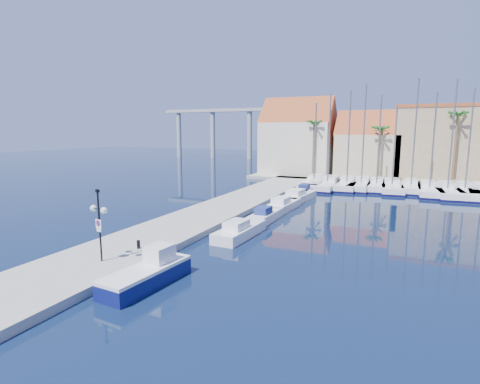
% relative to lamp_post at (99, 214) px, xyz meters
% --- Properties ---
extents(ground, '(260.00, 260.00, 0.00)m').
position_rel_lamp_post_xyz_m(ground, '(8.24, 2.43, -3.35)').
color(ground, black).
rests_on(ground, ground).
extents(quay_west, '(6.00, 77.00, 0.50)m').
position_rel_lamp_post_xyz_m(quay_west, '(-0.76, 15.93, -3.10)').
color(quay_west, gray).
rests_on(quay_west, ground).
extents(shore_north, '(54.00, 16.00, 0.50)m').
position_rel_lamp_post_xyz_m(shore_north, '(18.24, 50.43, -3.10)').
color(shore_north, gray).
rests_on(shore_north, ground).
extents(lamp_post, '(1.45, 0.64, 4.35)m').
position_rel_lamp_post_xyz_m(lamp_post, '(0.00, 0.00, 0.00)').
color(lamp_post, black).
rests_on(lamp_post, quay_west).
extents(bollard, '(0.22, 0.22, 0.56)m').
position_rel_lamp_post_xyz_m(bollard, '(0.44, 2.83, -2.58)').
color(bollard, black).
rests_on(bollard, quay_west).
extents(fishing_boat, '(2.29, 5.60, 1.91)m').
position_rel_lamp_post_xyz_m(fishing_boat, '(3.95, -0.67, -2.72)').
color(fishing_boat, '#0E1557').
rests_on(fishing_boat, ground).
extents(motorboat_west_0, '(2.20, 6.06, 1.40)m').
position_rel_lamp_post_xyz_m(motorboat_west_0, '(4.69, 9.59, -2.84)').
color(motorboat_west_0, white).
rests_on(motorboat_west_0, ground).
extents(motorboat_west_1, '(1.72, 5.05, 1.40)m').
position_rel_lamp_post_xyz_m(motorboat_west_1, '(4.73, 15.21, -2.84)').
color(motorboat_west_1, white).
rests_on(motorboat_west_1, ground).
extents(motorboat_west_2, '(2.33, 6.28, 1.40)m').
position_rel_lamp_post_xyz_m(motorboat_west_2, '(4.67, 20.63, -2.84)').
color(motorboat_west_2, white).
rests_on(motorboat_west_2, ground).
extents(motorboat_west_3, '(2.96, 7.21, 1.40)m').
position_rel_lamp_post_xyz_m(motorboat_west_3, '(4.68, 26.29, -2.84)').
color(motorboat_west_3, white).
rests_on(motorboat_west_3, ground).
extents(motorboat_west_4, '(1.70, 5.08, 1.40)m').
position_rel_lamp_post_xyz_m(motorboat_west_4, '(4.36, 31.12, -2.84)').
color(motorboat_west_4, white).
rests_on(motorboat_west_4, ground).
extents(motorboat_west_5, '(2.14, 6.31, 1.40)m').
position_rel_lamp_post_xyz_m(motorboat_west_5, '(4.81, 35.49, -2.84)').
color(motorboat_west_5, white).
rests_on(motorboat_west_5, ground).
extents(sailboat_0, '(3.05, 10.90, 12.04)m').
position_rel_lamp_post_xyz_m(sailboat_0, '(3.99, 38.28, -2.79)').
color(sailboat_0, white).
rests_on(sailboat_0, ground).
extents(sailboat_1, '(3.36, 11.61, 13.14)m').
position_rel_lamp_post_xyz_m(sailboat_1, '(6.10, 37.74, -2.78)').
color(sailboat_1, white).
rests_on(sailboat_1, ground).
extents(sailboat_2, '(3.10, 10.46, 13.54)m').
position_rel_lamp_post_xyz_m(sailboat_2, '(8.62, 38.39, -2.76)').
color(sailboat_2, white).
rests_on(sailboat_2, ground).
extents(sailboat_3, '(3.13, 10.36, 14.37)m').
position_rel_lamp_post_xyz_m(sailboat_3, '(10.57, 38.88, -2.75)').
color(sailboat_3, white).
rests_on(sailboat_3, ground).
extents(sailboat_4, '(2.76, 9.10, 12.85)m').
position_rel_lamp_post_xyz_m(sailboat_4, '(12.55, 38.73, -2.75)').
color(sailboat_4, white).
rests_on(sailboat_4, ground).
extents(sailboat_5, '(3.61, 10.58, 11.40)m').
position_rel_lamp_post_xyz_m(sailboat_5, '(14.53, 38.50, -2.79)').
color(sailboat_5, white).
rests_on(sailboat_5, ground).
extents(sailboat_6, '(2.44, 8.97, 14.75)m').
position_rel_lamp_post_xyz_m(sailboat_6, '(16.92, 39.12, -2.71)').
color(sailboat_6, white).
rests_on(sailboat_6, ground).
extents(sailboat_7, '(3.18, 10.77, 12.80)m').
position_rel_lamp_post_xyz_m(sailboat_7, '(19.07, 37.91, -2.77)').
color(sailboat_7, white).
rests_on(sailboat_7, ground).
extents(sailboat_8, '(3.99, 11.64, 14.29)m').
position_rel_lamp_post_xyz_m(sailboat_8, '(21.05, 37.75, -2.77)').
color(sailboat_8, white).
rests_on(sailboat_8, ground).
extents(sailboat_9, '(3.55, 10.63, 13.31)m').
position_rel_lamp_post_xyz_m(sailboat_9, '(23.09, 38.83, -2.77)').
color(sailboat_9, white).
rests_on(sailboat_9, ground).
extents(building_0, '(12.30, 9.00, 13.50)m').
position_rel_lamp_post_xyz_m(building_0, '(-1.76, 49.43, 3.17)').
color(building_0, beige).
rests_on(building_0, shore_north).
extents(building_1, '(10.30, 8.00, 11.00)m').
position_rel_lamp_post_xyz_m(building_1, '(10.24, 49.43, 1.94)').
color(building_1, tan).
rests_on(building_1, shore_north).
extents(building_2, '(14.20, 10.20, 11.50)m').
position_rel_lamp_post_xyz_m(building_2, '(21.24, 50.43, 2.91)').
color(building_2, '#99815E').
rests_on(building_2, shore_north).
extents(palm_0, '(2.60, 2.60, 10.15)m').
position_rel_lamp_post_xyz_m(palm_0, '(2.24, 44.43, 5.73)').
color(palm_0, brown).
rests_on(palm_0, shore_north).
extents(palm_1, '(2.60, 2.60, 9.15)m').
position_rel_lamp_post_xyz_m(palm_1, '(12.24, 44.43, 4.78)').
color(palm_1, brown).
rests_on(palm_1, shore_north).
extents(palm_2, '(2.60, 2.60, 11.15)m').
position_rel_lamp_post_xyz_m(palm_2, '(22.24, 44.43, 6.66)').
color(palm_2, brown).
rests_on(palm_2, shore_north).
extents(viaduct, '(48.00, 2.20, 14.45)m').
position_rel_lamp_post_xyz_m(viaduct, '(-30.84, 84.43, 6.90)').
color(viaduct, '#9E9E99').
rests_on(viaduct, ground).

